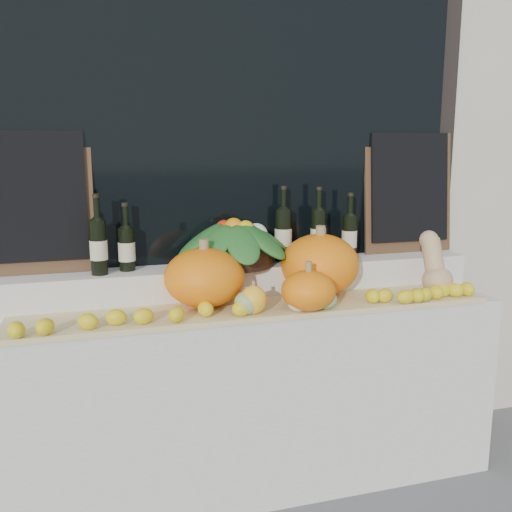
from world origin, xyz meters
TOP-DOWN VIEW (x-y plane):
  - storefront_facade at (0.00, 2.25)m, footprint 7.00×0.94m
  - display_sill at (0.00, 1.52)m, footprint 2.30×0.55m
  - rear_tier at (0.00, 1.68)m, footprint 2.30×0.25m
  - straw_bedding at (0.00, 1.40)m, footprint 2.10×0.32m
  - pumpkin_left at (-0.23, 1.48)m, footprint 0.45×0.45m
  - pumpkin_right at (0.33, 1.52)m, footprint 0.39×0.39m
  - pumpkin_center at (0.18, 1.29)m, footprint 0.25×0.25m
  - butternut_squash at (0.87, 1.40)m, footprint 0.14×0.21m
  - decorative_gourds at (0.07, 1.30)m, footprint 0.45×0.14m
  - lemon_heap at (0.00, 1.29)m, footprint 2.20×0.16m
  - produce_bowl at (-0.05, 1.66)m, footprint 0.57×0.57m
  - wine_bottle_far_left at (-0.66, 1.63)m, footprint 0.08×0.08m
  - wine_bottle_near_left at (-0.54, 1.68)m, footprint 0.08×0.08m
  - wine_bottle_tall at (0.21, 1.70)m, footprint 0.08×0.08m
  - wine_bottle_near_right at (0.38, 1.67)m, footprint 0.08×0.08m
  - wine_bottle_far_right at (0.55, 1.67)m, footprint 0.08×0.08m
  - chalkboard_left at (-0.92, 1.74)m, footprint 0.50×0.09m
  - chalkboard_right at (0.92, 1.74)m, footprint 0.50×0.09m

SIDE VIEW (x-z plane):
  - display_sill at x=0.00m, z-range 0.00..0.88m
  - straw_bedding at x=0.00m, z-range 0.88..0.90m
  - lemon_heap at x=0.00m, z-range 0.91..0.97m
  - decorative_gourds at x=0.07m, z-range 0.88..1.03m
  - rear_tier at x=0.00m, z-range 0.88..1.04m
  - pumpkin_center at x=0.18m, z-range 0.91..1.08m
  - butternut_squash at x=0.87m, z-range 0.88..1.17m
  - pumpkin_left at x=-0.23m, z-range 0.91..1.16m
  - pumpkin_right at x=0.33m, z-range 0.91..1.19m
  - wine_bottle_near_left at x=-0.54m, z-range 0.99..1.30m
  - produce_bowl at x=-0.05m, z-range 1.03..1.27m
  - wine_bottle_far_right at x=0.55m, z-range 0.99..1.31m
  - wine_bottle_far_left at x=-0.66m, z-range 0.99..1.34m
  - wine_bottle_near_right at x=0.38m, z-range 0.99..1.35m
  - wine_bottle_tall at x=0.21m, z-range 0.99..1.35m
  - chalkboard_left at x=-0.92m, z-range 1.05..1.67m
  - chalkboard_right at x=0.92m, z-range 1.05..1.67m
  - storefront_facade at x=0.00m, z-range 0.00..4.50m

